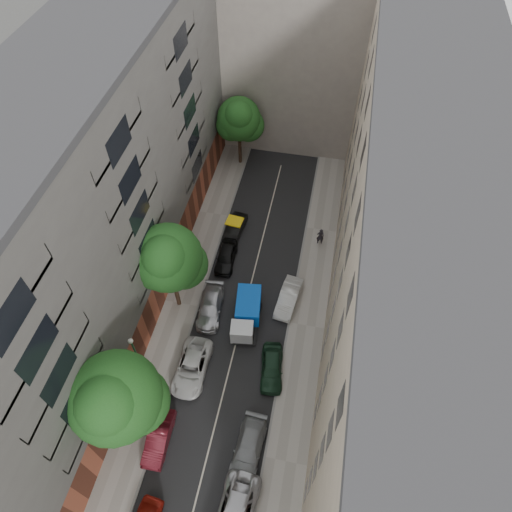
% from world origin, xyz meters
% --- Properties ---
extents(ground, '(120.00, 120.00, 0.00)m').
position_xyz_m(ground, '(0.00, 0.00, 0.00)').
color(ground, '#4C4C49').
rests_on(ground, ground).
extents(road_surface, '(8.00, 44.00, 0.02)m').
position_xyz_m(road_surface, '(0.00, 0.00, 0.01)').
color(road_surface, black).
rests_on(road_surface, ground).
extents(sidewalk_left, '(3.00, 44.00, 0.15)m').
position_xyz_m(sidewalk_left, '(-5.50, 0.00, 0.07)').
color(sidewalk_left, gray).
rests_on(sidewalk_left, ground).
extents(sidewalk_right, '(3.00, 44.00, 0.15)m').
position_xyz_m(sidewalk_right, '(5.50, 0.00, 0.07)').
color(sidewalk_right, gray).
rests_on(sidewalk_right, ground).
extents(building_left, '(8.00, 44.00, 20.00)m').
position_xyz_m(building_left, '(-11.00, 0.00, 10.00)').
color(building_left, '#4F4C49').
rests_on(building_left, ground).
extents(building_right, '(8.00, 44.00, 20.00)m').
position_xyz_m(building_right, '(11.00, 0.00, 10.00)').
color(building_right, '#BBA891').
rests_on(building_right, ground).
extents(building_endcap, '(18.00, 12.00, 18.00)m').
position_xyz_m(building_endcap, '(0.00, 28.00, 9.00)').
color(building_endcap, gray).
rests_on(building_endcap, ground).
extents(tarp_truck, '(2.50, 5.06, 2.24)m').
position_xyz_m(tarp_truck, '(0.45, -0.50, 1.23)').
color(tarp_truck, black).
rests_on(tarp_truck, ground).
extents(car_left_1, '(1.60, 4.21, 1.37)m').
position_xyz_m(car_left_1, '(-3.60, -11.40, 0.69)').
color(car_left_1, '#4E0F18').
rests_on(car_left_1, ground).
extents(car_left_2, '(2.41, 5.14, 1.42)m').
position_xyz_m(car_left_2, '(-2.80, -5.80, 0.71)').
color(car_left_2, silver).
rests_on(car_left_2, ground).
extents(car_left_3, '(2.36, 4.91, 1.38)m').
position_xyz_m(car_left_3, '(-2.80, -0.20, 0.69)').
color(car_left_3, '#B8B8BD').
rests_on(car_left_3, ground).
extents(car_left_4, '(1.85, 4.23, 1.42)m').
position_xyz_m(car_left_4, '(-2.80, 5.40, 0.71)').
color(car_left_4, black).
rests_on(car_left_4, ground).
extents(car_left_5, '(1.83, 4.14, 1.32)m').
position_xyz_m(car_left_5, '(-2.80, 9.00, 0.66)').
color(car_left_5, black).
rests_on(car_left_5, ground).
extents(car_right_1, '(2.16, 4.77, 1.36)m').
position_xyz_m(car_right_1, '(2.80, -10.80, 0.68)').
color(car_right_1, slate).
rests_on(car_right_1, ground).
extents(car_right_2, '(2.28, 4.44, 1.45)m').
position_xyz_m(car_right_2, '(3.32, -4.60, 0.72)').
color(car_right_2, '#152F1E').
rests_on(car_right_2, ground).
extents(car_right_3, '(2.08, 4.54, 1.44)m').
position_xyz_m(car_right_3, '(3.60, 2.07, 0.72)').
color(car_right_3, silver).
rests_on(car_right_3, ground).
extents(tree_near, '(5.93, 5.74, 10.29)m').
position_xyz_m(tree_near, '(-5.11, -11.39, 7.09)').
color(tree_near, '#382619').
rests_on(tree_near, sidewalk_left).
extents(tree_mid, '(5.64, 5.42, 9.43)m').
position_xyz_m(tree_mid, '(-5.61, -0.15, 6.46)').
color(tree_mid, '#382619').
rests_on(tree_mid, sidewalk_left).
extents(tree_far, '(4.90, 4.55, 8.16)m').
position_xyz_m(tree_far, '(-4.50, 19.26, 5.65)').
color(tree_far, '#382619').
rests_on(tree_far, sidewalk_left).
extents(lamp_post, '(0.36, 0.36, 7.00)m').
position_xyz_m(lamp_post, '(-5.80, -7.42, 4.41)').
color(lamp_post, '#1B5E33').
rests_on(lamp_post, sidewalk_left).
extents(pedestrian, '(0.77, 0.57, 1.91)m').
position_xyz_m(pedestrian, '(5.50, 9.27, 1.11)').
color(pedestrian, black).
rests_on(pedestrian, sidewalk_right).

